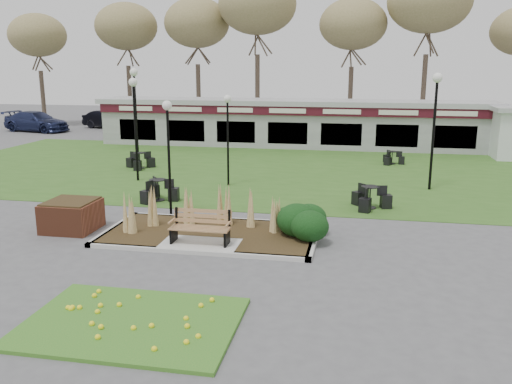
% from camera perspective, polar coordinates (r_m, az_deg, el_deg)
% --- Properties ---
extents(ground, '(100.00, 100.00, 0.00)m').
position_cam_1_polar(ground, '(15.32, -6.04, -6.00)').
color(ground, '#515154').
rests_on(ground, ground).
extents(lawn, '(34.00, 16.00, 0.02)m').
position_cam_1_polar(lawn, '(26.65, 1.44, 2.40)').
color(lawn, '#315D1D').
rests_on(lawn, ground).
extents(flower_bed, '(4.20, 3.00, 0.16)m').
position_cam_1_polar(flower_bed, '(11.31, -12.97, -13.13)').
color(flower_bed, '#2A7421').
rests_on(flower_bed, ground).
extents(planting_bed, '(6.75, 3.40, 1.27)m').
position_cam_1_polar(planting_bed, '(16.15, -0.34, -3.53)').
color(planting_bed, '#2F2413').
rests_on(planting_bed, ground).
extents(park_bench, '(1.70, 0.66, 0.93)m').
position_cam_1_polar(park_bench, '(15.36, -5.83, -3.63)').
color(park_bench, '#8E5E40').
rests_on(park_bench, ground).
extents(brick_planter, '(1.50, 1.50, 0.95)m').
position_cam_1_polar(brick_planter, '(17.77, -18.84, -2.33)').
color(brick_planter, brown).
rests_on(brick_planter, ground).
extents(food_pavilion, '(24.60, 3.40, 2.90)m').
position_cam_1_polar(food_pavilion, '(34.23, 3.67, 7.28)').
color(food_pavilion, gray).
rests_on(food_pavilion, ground).
extents(tree_backdrop, '(47.24, 5.24, 10.36)m').
position_cam_1_polar(tree_backdrop, '(42.16, 5.28, 17.75)').
color(tree_backdrop, '#47382B').
rests_on(tree_backdrop, ground).
extents(lamp_post_near_right, '(0.32, 0.32, 3.89)m').
position_cam_1_polar(lamp_post_near_right, '(18.26, -9.25, 6.18)').
color(lamp_post_near_right, black).
rests_on(lamp_post_near_right, ground).
extents(lamp_post_mid_left, '(0.37, 0.37, 4.48)m').
position_cam_1_polar(lamp_post_mid_left, '(24.18, -12.69, 8.77)').
color(lamp_post_mid_left, black).
rests_on(lamp_post_mid_left, ground).
extents(lamp_post_mid_right, '(0.32, 0.32, 3.82)m').
position_cam_1_polar(lamp_post_mid_right, '(22.67, -3.01, 7.56)').
color(lamp_post_mid_right, black).
rests_on(lamp_post_mid_right, ground).
extents(lamp_post_far_right, '(0.39, 0.39, 4.72)m').
position_cam_1_polar(lamp_post_far_right, '(22.95, 18.37, 8.63)').
color(lamp_post_far_right, black).
rests_on(lamp_post_far_right, ground).
extents(lamp_post_far_left, '(0.40, 0.40, 4.86)m').
position_cam_1_polar(lamp_post_far_left, '(28.22, -12.63, 9.93)').
color(lamp_post_far_left, black).
rests_on(lamp_post_far_left, ground).
extents(bistro_set_a, '(1.44, 1.40, 0.78)m').
position_cam_1_polar(bistro_set_a, '(27.43, -12.13, 3.00)').
color(bistro_set_a, black).
rests_on(bistro_set_a, ground).
extents(bistro_set_b, '(1.45, 1.47, 0.80)m').
position_cam_1_polar(bistro_set_b, '(19.76, 11.88, -0.92)').
color(bistro_set_b, black).
rests_on(bistro_set_b, ground).
extents(bistro_set_c, '(1.41, 1.52, 0.81)m').
position_cam_1_polar(bistro_set_c, '(20.76, -10.25, -0.15)').
color(bistro_set_c, black).
rests_on(bistro_set_c, ground).
extents(bistro_set_d, '(1.07, 1.23, 0.66)m').
position_cam_1_polar(bistro_set_d, '(28.87, 14.12, 3.31)').
color(bistro_set_d, black).
rests_on(bistro_set_d, ground).
extents(car_silver, '(4.96, 2.49, 1.62)m').
position_cam_1_polar(car_silver, '(43.87, -9.95, 7.56)').
color(car_silver, '#B6B6BB').
rests_on(car_silver, ground).
extents(car_black, '(4.67, 2.65, 1.46)m').
position_cam_1_polar(car_black, '(45.53, -15.20, 7.40)').
color(car_black, black).
rests_on(car_black, ground).
extents(car_blue, '(5.60, 3.16, 1.53)m').
position_cam_1_polar(car_blue, '(45.20, -22.11, 6.90)').
color(car_blue, navy).
rests_on(car_blue, ground).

